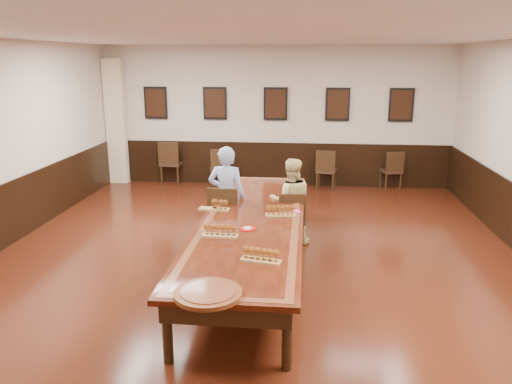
# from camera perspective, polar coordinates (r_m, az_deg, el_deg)

# --- Properties ---
(floor) EXTENTS (8.00, 10.00, 0.02)m
(floor) POSITION_cam_1_polar(r_m,az_deg,el_deg) (7.17, -0.41, -8.85)
(floor) COLOR black
(floor) RESTS_ON ground
(ceiling) EXTENTS (8.00, 10.00, 0.02)m
(ceiling) POSITION_cam_1_polar(r_m,az_deg,el_deg) (6.57, -0.46, 17.78)
(ceiling) COLOR white
(ceiling) RESTS_ON floor
(wall_back) EXTENTS (8.00, 0.02, 3.20)m
(wall_back) POSITION_cam_1_polar(r_m,az_deg,el_deg) (11.63, 2.25, 8.60)
(wall_back) COLOR beige
(wall_back) RESTS_ON floor
(chair_man) EXTENTS (0.49, 0.53, 1.00)m
(chair_man) POSITION_cam_1_polar(r_m,az_deg,el_deg) (7.87, -3.50, -2.74)
(chair_man) COLOR #331F16
(chair_man) RESTS_ON floor
(chair_woman) EXTENTS (0.46, 0.50, 0.89)m
(chair_woman) POSITION_cam_1_polar(r_m,az_deg,el_deg) (7.95, 4.00, -2.97)
(chair_woman) COLOR #331F16
(chair_woman) RESTS_ON floor
(spare_chair_a) EXTENTS (0.50, 0.54, 1.03)m
(spare_chair_a) POSITION_cam_1_polar(r_m,az_deg,el_deg) (12.03, -9.62, 3.38)
(spare_chair_a) COLOR #331F16
(spare_chair_a) RESTS_ON floor
(spare_chair_b) EXTENTS (0.54, 0.57, 0.95)m
(spare_chair_b) POSITION_cam_1_polar(r_m,az_deg,el_deg) (11.42, -4.13, 2.72)
(spare_chair_b) COLOR #331F16
(spare_chair_b) RESTS_ON floor
(spare_chair_c) EXTENTS (0.51, 0.54, 0.93)m
(spare_chair_c) POSITION_cam_1_polar(r_m,az_deg,el_deg) (11.43, 8.04, 2.57)
(spare_chair_c) COLOR #331F16
(spare_chair_c) RESTS_ON floor
(spare_chair_d) EXTENTS (0.50, 0.53, 0.89)m
(spare_chair_d) POSITION_cam_1_polar(r_m,az_deg,el_deg) (11.77, 15.19, 2.47)
(spare_chair_d) COLOR #331F16
(spare_chair_d) RESTS_ON floor
(person_man) EXTENTS (0.60, 0.41, 1.59)m
(person_man) POSITION_cam_1_polar(r_m,az_deg,el_deg) (7.88, -3.37, -0.45)
(person_man) COLOR #4E70C4
(person_man) RESTS_ON floor
(person_woman) EXTENTS (0.75, 0.61, 1.39)m
(person_woman) POSITION_cam_1_polar(r_m,az_deg,el_deg) (7.97, 3.98, -1.05)
(person_woman) COLOR beige
(person_woman) RESTS_ON floor
(pink_phone) EXTENTS (0.14, 0.17, 0.01)m
(pink_phone) POSITION_cam_1_polar(r_m,az_deg,el_deg) (7.24, 4.65, -2.19)
(pink_phone) COLOR #F953BA
(pink_phone) RESTS_ON conference_table
(curtain) EXTENTS (0.45, 0.18, 2.90)m
(curtain) POSITION_cam_1_polar(r_m,az_deg,el_deg) (12.27, -15.73, 7.69)
(curtain) COLOR beige
(curtain) RESTS_ON floor
(wainscoting) EXTENTS (8.00, 10.00, 1.00)m
(wainscoting) POSITION_cam_1_polar(r_m,az_deg,el_deg) (6.98, -0.41, -5.02)
(wainscoting) COLOR black
(wainscoting) RESTS_ON floor
(conference_table) EXTENTS (1.40, 5.00, 0.76)m
(conference_table) POSITION_cam_1_polar(r_m,az_deg,el_deg) (6.95, -0.41, -4.16)
(conference_table) COLOR black
(conference_table) RESTS_ON floor
(posters) EXTENTS (6.14, 0.04, 0.74)m
(posters) POSITION_cam_1_polar(r_m,az_deg,el_deg) (11.53, 2.25, 10.04)
(posters) COLOR black
(posters) RESTS_ON wall_back
(flight_a) EXTENTS (0.45, 0.17, 0.17)m
(flight_a) POSITION_cam_1_polar(r_m,az_deg,el_deg) (7.29, -4.52, -1.50)
(flight_a) COLOR #A48345
(flight_a) RESTS_ON conference_table
(flight_b) EXTENTS (0.44, 0.17, 0.16)m
(flight_b) POSITION_cam_1_polar(r_m,az_deg,el_deg) (7.01, 2.84, -2.18)
(flight_b) COLOR #A48345
(flight_b) RESTS_ON conference_table
(flight_c) EXTENTS (0.45, 0.16, 0.17)m
(flight_c) POSITION_cam_1_polar(r_m,az_deg,el_deg) (6.21, -4.11, -4.45)
(flight_c) COLOR #A48345
(flight_c) RESTS_ON conference_table
(flight_d) EXTENTS (0.46, 0.23, 0.17)m
(flight_d) POSITION_cam_1_polar(r_m,az_deg,el_deg) (5.45, 0.55, -7.26)
(flight_d) COLOR #A48345
(flight_d) RESTS_ON conference_table
(red_plate_grp) EXTENTS (0.21, 0.21, 0.03)m
(red_plate_grp) POSITION_cam_1_polar(r_m,az_deg,el_deg) (6.47, -0.96, -4.23)
(red_plate_grp) COLOR red
(red_plate_grp) RESTS_ON conference_table
(carved_platter) EXTENTS (0.71, 0.71, 0.05)m
(carved_platter) POSITION_cam_1_polar(r_m,az_deg,el_deg) (4.76, -5.51, -11.46)
(carved_platter) COLOR #542510
(carved_platter) RESTS_ON conference_table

